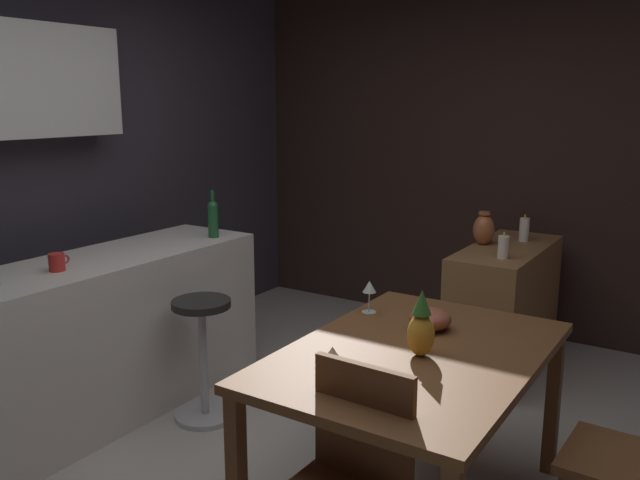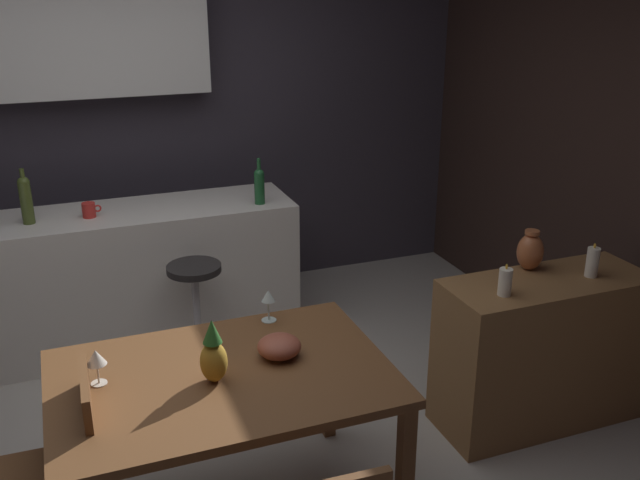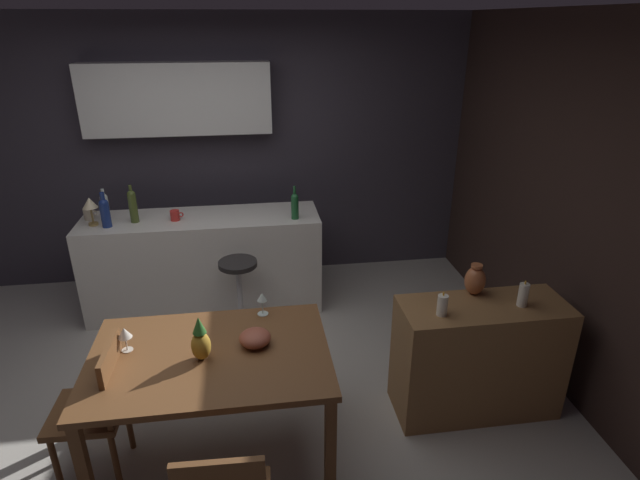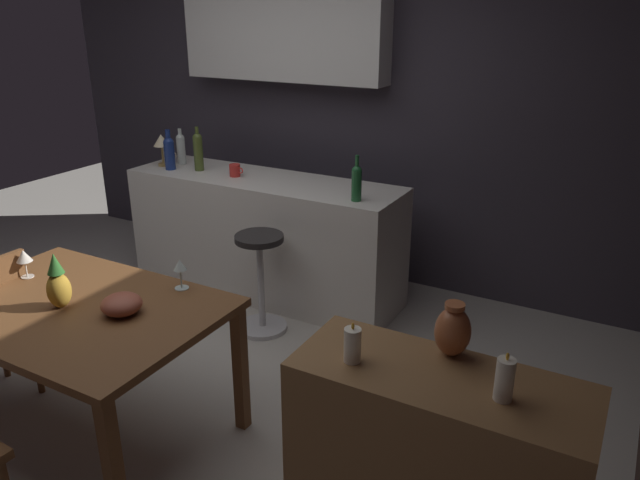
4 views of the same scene
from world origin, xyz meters
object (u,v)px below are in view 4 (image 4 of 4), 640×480
at_px(wine_bottle_clear, 181,147).
at_px(pineapple_centerpiece, 58,284).
at_px(fruit_bowl, 122,304).
at_px(dining_table, 77,320).
at_px(cup_cream, 169,155).
at_px(bar_stool, 261,280).
at_px(pillar_candle_tall, 352,345).
at_px(pillar_candle_short, 505,379).
at_px(wine_glass_left, 24,257).
at_px(wine_glass_right, 180,267).
at_px(sideboard_cabinet, 433,466).
at_px(counter_lamp, 161,143).
at_px(wine_bottle_cobalt, 169,151).
at_px(cup_red, 235,170).
at_px(wine_bottle_green, 357,181).
at_px(vase_copper, 453,331).
at_px(wine_bottle_olive, 198,150).

bearing_deg(wine_bottle_clear, pineapple_centerpiece, -64.36).
bearing_deg(fruit_bowl, dining_table, -169.21).
xyz_separation_m(dining_table, cup_cream, (-1.12, 1.93, 0.29)).
xyz_separation_m(bar_stool, wine_bottle_clear, (-1.12, 0.58, 0.66)).
bearing_deg(pillar_candle_tall, pillar_candle_short, 3.50).
relative_size(wine_glass_left, wine_glass_right, 0.97).
bearing_deg(sideboard_cabinet, counter_lamp, 149.99).
bearing_deg(bar_stool, pillar_candle_tall, -44.10).
bearing_deg(bar_stool, sideboard_cabinet, -36.08).
relative_size(bar_stool, wine_glass_left, 4.52).
height_order(sideboard_cabinet, wine_bottle_cobalt, wine_bottle_cobalt).
distance_m(cup_cream, cup_red, 0.76).
xyz_separation_m(sideboard_cabinet, wine_bottle_green, (-1.08, 1.53, 0.62)).
bearing_deg(pillar_candle_tall, counter_lamp, 145.73).
bearing_deg(vase_copper, dining_table, -169.60).
bearing_deg(wine_bottle_clear, wine_bottle_green, -7.45).
xyz_separation_m(sideboard_cabinet, bar_stool, (-1.60, 1.17, -0.04)).
xyz_separation_m(fruit_bowl, wine_bottle_olive, (-0.98, 1.76, 0.27)).
bearing_deg(wine_bottle_cobalt, wine_glass_right, -46.78).
height_order(wine_bottle_green, wine_bottle_olive, wine_bottle_olive).
bearing_deg(dining_table, vase_copper, 10.40).
xyz_separation_m(bar_stool, wine_glass_left, (-0.63, -1.22, 0.49)).
relative_size(wine_bottle_clear, cup_cream, 2.33).
bearing_deg(wine_glass_left, wine_bottle_green, 54.14).
distance_m(pineapple_centerpiece, pillar_candle_short, 2.02).
bearing_deg(dining_table, wine_glass_left, 167.71).
bearing_deg(fruit_bowl, cup_cream, 126.50).
height_order(wine_glass_left, wine_bottle_green, wine_bottle_green).
height_order(dining_table, cup_red, cup_red).
xyz_separation_m(wine_bottle_clear, vase_copper, (2.71, -1.58, -0.11)).
distance_m(cup_red, counter_lamp, 0.70).
xyz_separation_m(wine_glass_left, pillar_candle_short, (2.46, 0.02, 0.04)).
height_order(wine_glass_right, wine_bottle_clear, wine_bottle_clear).
relative_size(wine_glass_left, wine_bottle_cobalt, 0.50).
bearing_deg(sideboard_cabinet, bar_stool, 143.92).
bearing_deg(wine_glass_left, pineapple_centerpiece, -18.06).
height_order(fruit_bowl, vase_copper, vase_copper).
bearing_deg(wine_bottle_clear, vase_copper, -30.34).
height_order(pillar_candle_tall, pillar_candle_short, pillar_candle_short).
relative_size(wine_bottle_green, cup_red, 2.60).
xyz_separation_m(wine_bottle_green, cup_cream, (-1.79, 0.24, -0.08)).
relative_size(wine_glass_right, vase_copper, 0.73).
bearing_deg(wine_glass_right, pillar_candle_short, -9.16).
xyz_separation_m(wine_glass_left, wine_bottle_olive, (-0.24, 1.70, 0.20)).
relative_size(pineapple_centerpiece, fruit_bowl, 1.45).
distance_m(fruit_bowl, cup_red, 1.87).
bearing_deg(wine_glass_left, wine_glass_right, 19.76).
bearing_deg(wine_glass_right, cup_red, 116.35).
bearing_deg(sideboard_cabinet, fruit_bowl, -175.74).
distance_m(pineapple_centerpiece, cup_cream, 2.25).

